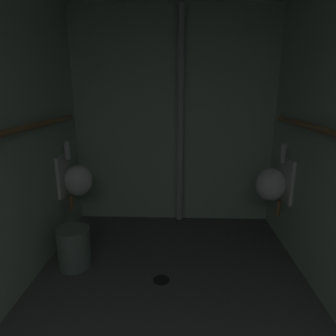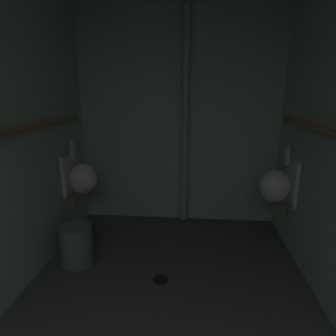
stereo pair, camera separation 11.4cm
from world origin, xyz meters
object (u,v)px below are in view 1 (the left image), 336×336
(standpipe_back_wall, at_px, (180,121))
(floor_drain, at_px, (161,280))
(waste_bin, at_px, (74,247))
(urinal_left_mid, at_px, (76,179))
(urinal_right_mid, at_px, (273,184))

(standpipe_back_wall, relative_size, floor_drain, 17.24)
(floor_drain, bearing_deg, waste_bin, 167.14)
(standpipe_back_wall, height_order, floor_drain, standpipe_back_wall)
(urinal_left_mid, distance_m, urinal_right_mid, 2.04)
(urinal_right_mid, height_order, standpipe_back_wall, standpipe_back_wall)
(urinal_left_mid, relative_size, standpipe_back_wall, 0.31)
(floor_drain, distance_m, waste_bin, 0.85)
(urinal_right_mid, relative_size, waste_bin, 2.03)
(urinal_left_mid, bearing_deg, standpipe_back_wall, 21.24)
(urinal_right_mid, distance_m, waste_bin, 2.02)
(urinal_right_mid, bearing_deg, standpipe_back_wall, 152.17)
(standpipe_back_wall, bearing_deg, waste_bin, -134.15)
(urinal_left_mid, bearing_deg, urinal_right_mid, -1.96)
(floor_drain, xyz_separation_m, waste_bin, (-0.81, 0.18, 0.18))
(waste_bin, bearing_deg, standpipe_back_wall, 45.85)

